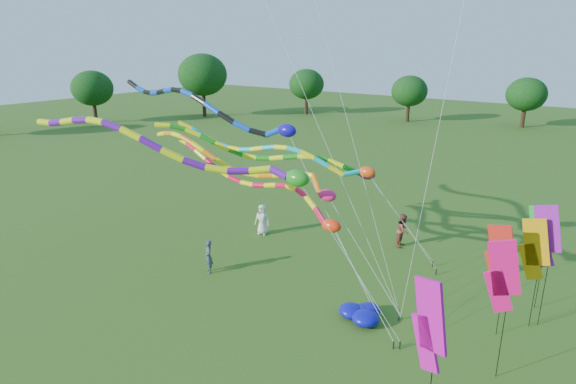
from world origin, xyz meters
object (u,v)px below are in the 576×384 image
Objects in this scene: blue_nylon_heap at (358,309)px; person_b at (209,257)px; tube_kite_red at (269,189)px; person_a at (262,219)px; tube_kite_orange at (257,169)px; person_c at (403,230)px.

blue_nylon_heap is 7.54m from person_b.
person_a is at bearing 144.07° from tube_kite_red.
blue_nylon_heap is (5.46, -0.48, -4.88)m from tube_kite_orange.
person_c is at bearing 90.40° from person_b.
person_c is (7.13, 3.01, 0.02)m from person_a.
person_a is 7.74m from person_c.
blue_nylon_heap is 9.47m from person_a.
tube_kite_orange is 7.34m from blue_nylon_heap.
tube_kite_red reaches higher than blue_nylon_heap.
tube_kite_orange reaches higher than person_a.
person_b reaches higher than blue_nylon_heap.
person_b is 0.89× the size of person_c.
person_c is at bearing 77.24° from tube_kite_red.
person_c reaches higher than person_b.
person_c is at bearing 58.29° from tube_kite_orange.
tube_kite_red is 6.18m from blue_nylon_heap.
person_a reaches higher than blue_nylon_heap.
tube_kite_orange is at bearing 174.97° from blue_nylon_heap.
person_b is at bearing 142.32° from person_c.
tube_kite_red is 8.69m from person_c.
person_c reaches higher than blue_nylon_heap.
tube_kite_red is 4.73m from person_b.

